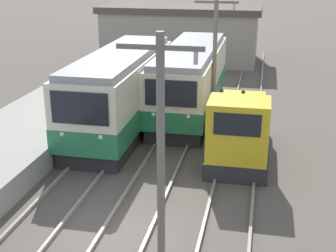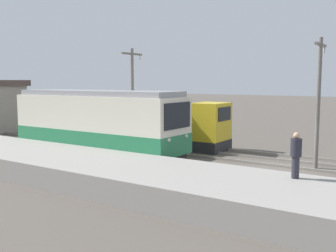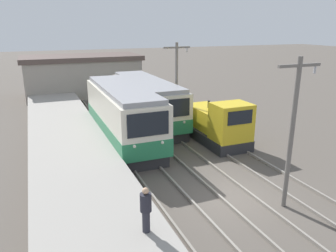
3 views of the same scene
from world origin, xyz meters
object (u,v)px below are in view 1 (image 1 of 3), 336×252
commuter_train_left (121,95)px  catenary_mast_near (161,153)px  shunting_locomotive (240,131)px  catenary_mast_mid (215,58)px  commuter_train_center (190,82)px

commuter_train_left → catenary_mast_near: size_ratio=1.63×
commuter_train_left → shunting_locomotive: size_ratio=1.83×
commuter_train_left → shunting_locomotive: commuter_train_left is taller
catenary_mast_mid → commuter_train_left: bearing=-166.6°
commuter_train_center → catenary_mast_near: bearing=-83.8°
catenary_mast_near → commuter_train_left: bearing=112.1°
catenary_mast_mid → commuter_train_center: bearing=122.8°
shunting_locomotive → catenary_mast_mid: catenary_mast_mid is taller
commuter_train_center → catenary_mast_mid: bearing=-57.2°
commuter_train_left → shunting_locomotive: bearing=-21.9°
commuter_train_center → catenary_mast_mid: 3.35m
commuter_train_center → shunting_locomotive: bearing=-62.3°
shunting_locomotive → catenary_mast_mid: bearing=113.9°
catenary_mast_mid → catenary_mast_near: bearing=-90.0°
shunting_locomotive → catenary_mast_near: (-1.49, -8.26, 2.32)m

